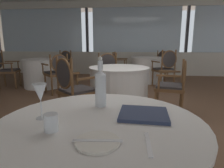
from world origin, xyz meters
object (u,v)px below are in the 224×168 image
at_px(dining_chair_0_0, 5,66).
at_px(dining_chair_0_2, 64,63).
at_px(water_tumbler, 51,122).
at_px(dining_chair_2_0, 118,64).
at_px(side_plate, 98,142).
at_px(dining_chair_3_0, 72,85).
at_px(dining_chair_0_1, 57,70).
at_px(wine_glass, 40,93).
at_px(dining_chair_3_2, 109,71).
at_px(water_bottle, 101,87).
at_px(dining_chair_3_1, 175,82).
at_px(dining_chair_2_2, 161,62).
at_px(dining_chair_2_1, 166,66).
at_px(menu_book, 144,114).

xyz_separation_m(dining_chair_0_0, dining_chair_0_2, (1.17, 1.17, -0.02)).
relative_size(water_tumbler, dining_chair_2_0, 0.09).
bearing_deg(side_plate, dining_chair_3_0, 111.01).
relative_size(dining_chair_0_0, dining_chair_0_1, 1.07).
distance_m(side_plate, wine_glass, 0.45).
relative_size(dining_chair_0_0, dining_chair_3_2, 1.04).
xyz_separation_m(water_tumbler, dining_chair_0_1, (-1.35, 3.42, -0.24)).
distance_m(wine_glass, dining_chair_0_1, 3.52).
distance_m(side_plate, water_bottle, 0.50).
relative_size(side_plate, dining_chair_0_2, 0.20).
distance_m(dining_chair_0_2, dining_chair_3_2, 2.25).
bearing_deg(side_plate, water_tumbler, 159.88).
bearing_deg(dining_chair_0_2, dining_chair_0_0, -30.10).
bearing_deg(dining_chair_3_1, wine_glass, 73.11).
bearing_deg(dining_chair_2_2, dining_chair_3_1, 29.55).
height_order(dining_chair_2_1, dining_chair_3_2, dining_chair_2_1).
bearing_deg(dining_chair_3_0, dining_chair_2_1, 6.23).
bearing_deg(dining_chair_3_1, dining_chair_2_0, -56.06).
bearing_deg(dining_chair_0_2, water_tumbler, 34.42).
height_order(wine_glass, dining_chair_2_0, wine_glass).
bearing_deg(side_plate, dining_chair_2_2, 79.48).
bearing_deg(dining_chair_0_1, water_tumbler, 156.44).
xyz_separation_m(water_tumbler, dining_chair_2_0, (-0.09, 5.17, -0.26)).
distance_m(dining_chair_2_0, dining_chair_3_1, 3.05).
distance_m(dining_chair_0_2, dining_chair_2_0, 1.70).
bearing_deg(menu_book, dining_chair_3_0, 124.28).
distance_m(dining_chair_3_0, dining_chair_3_1, 1.66).
distance_m(dining_chair_2_0, dining_chair_2_1, 1.61).
distance_m(water_bottle, dining_chair_3_1, 2.18).
distance_m(dining_chair_0_0, dining_chair_2_1, 4.22).
relative_size(side_plate, dining_chair_2_0, 0.21).
relative_size(water_tumbler, dining_chair_3_0, 0.09).
height_order(dining_chair_0_2, dining_chair_3_1, dining_chair_0_2).
relative_size(dining_chair_2_0, dining_chair_3_2, 0.95).
bearing_deg(water_bottle, menu_book, -28.26).
distance_m(dining_chair_2_0, dining_chair_2_2, 1.60).
relative_size(water_bottle, menu_book, 1.20).
distance_m(water_tumbler, dining_chair_3_0, 1.90).
bearing_deg(water_tumbler, water_bottle, 66.14).
height_order(wine_glass, menu_book, wine_glass).
distance_m(dining_chair_0_0, dining_chair_3_0, 3.18).
bearing_deg(dining_chair_2_2, dining_chair_3_2, 2.09).
xyz_separation_m(dining_chair_0_2, dining_chair_3_1, (2.86, -2.66, -0.01)).
relative_size(wine_glass, dining_chair_0_0, 0.20).
bearing_deg(wine_glass, dining_chair_2_1, 71.78).
bearing_deg(dining_chair_0_1, dining_chair_0_2, -30.10).
xyz_separation_m(wine_glass, dining_chair_3_0, (-0.38, 1.68, -0.32)).
bearing_deg(dining_chair_0_2, side_plate, 36.46).
height_order(side_plate, wine_glass, wine_glass).
relative_size(dining_chair_0_1, dining_chair_2_0, 1.03).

